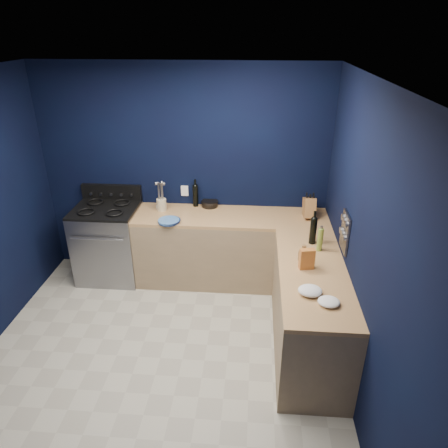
# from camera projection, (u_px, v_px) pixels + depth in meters

# --- Properties ---
(floor) EXTENTS (3.50, 3.50, 0.02)m
(floor) POSITION_uv_depth(u_px,v_px,m) (160.00, 359.00, 4.03)
(floor) COLOR #B0AC9A
(floor) RESTS_ON ground
(ceiling) EXTENTS (3.50, 3.50, 0.02)m
(ceiling) POSITION_uv_depth(u_px,v_px,m) (135.00, 78.00, 2.87)
(ceiling) COLOR silver
(ceiling) RESTS_ON ground
(wall_back) EXTENTS (3.50, 0.02, 2.60)m
(wall_back) POSITION_uv_depth(u_px,v_px,m) (184.00, 173.00, 5.03)
(wall_back) COLOR black
(wall_back) RESTS_ON ground
(wall_right) EXTENTS (0.02, 3.50, 2.60)m
(wall_right) POSITION_uv_depth(u_px,v_px,m) (363.00, 250.00, 3.33)
(wall_right) COLOR black
(wall_right) RESTS_ON ground
(wall_front) EXTENTS (3.50, 0.02, 2.60)m
(wall_front) POSITION_uv_depth(u_px,v_px,m) (57.00, 425.00, 1.88)
(wall_front) COLOR black
(wall_front) RESTS_ON ground
(cab_back) EXTENTS (2.30, 0.63, 0.86)m
(cab_back) POSITION_uv_depth(u_px,v_px,m) (231.00, 250.00, 5.08)
(cab_back) COLOR #927858
(cab_back) RESTS_ON floor
(top_back) EXTENTS (2.30, 0.63, 0.04)m
(top_back) POSITION_uv_depth(u_px,v_px,m) (231.00, 217.00, 4.88)
(top_back) COLOR olive
(top_back) RESTS_ON cab_back
(cab_right) EXTENTS (0.63, 1.67, 0.86)m
(cab_right) POSITION_uv_depth(u_px,v_px,m) (309.00, 312.00, 3.99)
(cab_right) COLOR #927858
(cab_right) RESTS_ON floor
(top_right) EXTENTS (0.63, 1.67, 0.04)m
(top_right) POSITION_uv_depth(u_px,v_px,m) (313.00, 273.00, 3.79)
(top_right) COLOR olive
(top_right) RESTS_ON cab_right
(gas_range) EXTENTS (0.76, 0.66, 0.92)m
(gas_range) POSITION_uv_depth(u_px,v_px,m) (110.00, 244.00, 5.16)
(gas_range) COLOR gray
(gas_range) RESTS_ON floor
(oven_door) EXTENTS (0.59, 0.02, 0.42)m
(oven_door) POSITION_uv_depth(u_px,v_px,m) (101.00, 257.00, 4.88)
(oven_door) COLOR black
(oven_door) RESTS_ON gas_range
(cooktop) EXTENTS (0.76, 0.66, 0.03)m
(cooktop) POSITION_uv_depth(u_px,v_px,m) (105.00, 209.00, 4.95)
(cooktop) COLOR black
(cooktop) RESTS_ON gas_range
(backguard) EXTENTS (0.76, 0.06, 0.20)m
(backguard) POSITION_uv_depth(u_px,v_px,m) (112.00, 192.00, 5.17)
(backguard) COLOR black
(backguard) RESTS_ON gas_range
(spice_panel) EXTENTS (0.02, 0.28, 0.38)m
(spice_panel) POSITION_uv_depth(u_px,v_px,m) (345.00, 232.00, 3.87)
(spice_panel) COLOR gray
(spice_panel) RESTS_ON wall_right
(wall_outlet) EXTENTS (0.09, 0.02, 0.13)m
(wall_outlet) POSITION_uv_depth(u_px,v_px,m) (185.00, 191.00, 5.10)
(wall_outlet) COLOR white
(wall_outlet) RESTS_ON wall_back
(plate_stack) EXTENTS (0.26, 0.26, 0.03)m
(plate_stack) POSITION_uv_depth(u_px,v_px,m) (169.00, 221.00, 4.70)
(plate_stack) COLOR teal
(plate_stack) RESTS_ON top_back
(ramekin) EXTENTS (0.12, 0.12, 0.04)m
(ramekin) POSITION_uv_depth(u_px,v_px,m) (160.00, 207.00, 5.06)
(ramekin) COLOR white
(ramekin) RESTS_ON top_back
(utensil_crock) EXTENTS (0.15, 0.15, 0.15)m
(utensil_crock) POSITION_uv_depth(u_px,v_px,m) (162.00, 205.00, 4.98)
(utensil_crock) COLOR beige
(utensil_crock) RESTS_ON top_back
(wine_bottle_back) EXTENTS (0.07, 0.07, 0.27)m
(wine_bottle_back) POSITION_uv_depth(u_px,v_px,m) (195.00, 196.00, 5.07)
(wine_bottle_back) COLOR black
(wine_bottle_back) RESTS_ON top_back
(lemon_basket) EXTENTS (0.21, 0.21, 0.08)m
(lemon_basket) POSITION_uv_depth(u_px,v_px,m) (210.00, 203.00, 5.10)
(lemon_basket) COLOR black
(lemon_basket) RESTS_ON top_back
(knife_block) EXTENTS (0.14, 0.28, 0.29)m
(knife_block) POSITION_uv_depth(u_px,v_px,m) (309.00, 208.00, 4.80)
(knife_block) COLOR brown
(knife_block) RESTS_ON top_back
(wine_bottle_right) EXTENTS (0.08, 0.08, 0.28)m
(wine_bottle_right) POSITION_uv_depth(u_px,v_px,m) (313.00, 231.00, 4.20)
(wine_bottle_right) COLOR black
(wine_bottle_right) RESTS_ON top_right
(oil_bottle) EXTENTS (0.07, 0.07, 0.24)m
(oil_bottle) POSITION_uv_depth(u_px,v_px,m) (320.00, 240.00, 4.08)
(oil_bottle) COLOR olive
(oil_bottle) RESTS_ON top_right
(spice_jar_near) EXTENTS (0.05, 0.05, 0.10)m
(spice_jar_near) POSITION_uv_depth(u_px,v_px,m) (301.00, 255.00, 3.93)
(spice_jar_near) COLOR olive
(spice_jar_near) RESTS_ON top_right
(spice_jar_far) EXTENTS (0.05, 0.05, 0.09)m
(spice_jar_far) POSITION_uv_depth(u_px,v_px,m) (304.00, 249.00, 4.06)
(spice_jar_far) COLOR olive
(spice_jar_far) RESTS_ON top_right
(crouton_bag) EXTENTS (0.15, 0.09, 0.20)m
(crouton_bag) POSITION_uv_depth(u_px,v_px,m) (307.00, 259.00, 3.78)
(crouton_bag) COLOR #AE1826
(crouton_bag) RESTS_ON top_right
(towel_front) EXTENTS (0.25, 0.24, 0.07)m
(towel_front) POSITION_uv_depth(u_px,v_px,m) (310.00, 291.00, 3.44)
(towel_front) COLOR white
(towel_front) RESTS_ON top_right
(towel_end) EXTENTS (0.20, 0.19, 0.05)m
(towel_end) POSITION_uv_depth(u_px,v_px,m) (329.00, 302.00, 3.32)
(towel_end) COLOR white
(towel_end) RESTS_ON top_right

